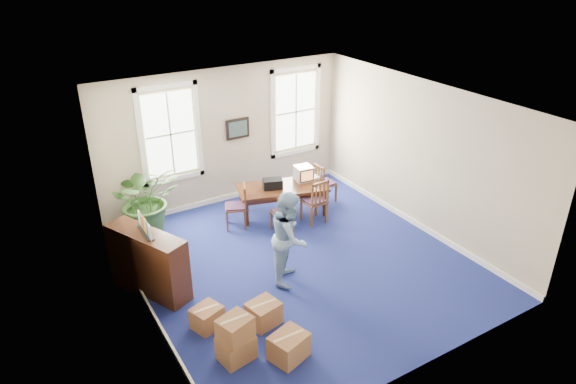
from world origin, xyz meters
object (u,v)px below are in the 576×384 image
conference_table (282,200)px  credenza (148,260)px  potted_plant (146,199)px  chair_near_left (282,212)px  crt_tv (303,173)px  man (290,237)px  cardboard_boxes (244,329)px

conference_table → credenza: credenza is taller
potted_plant → chair_near_left: bearing=-30.1°
crt_tv → man: man is taller
conference_table → potted_plant: size_ratio=1.26×
conference_table → man: 2.60m
chair_near_left → man: size_ratio=0.52×
conference_table → credenza: size_ratio=1.24×
man → conference_table: bearing=12.1°
credenza → chair_near_left: bearing=-13.6°
chair_near_left → credenza: (-3.08, -0.61, 0.17)m
chair_near_left → potted_plant: potted_plant is taller
crt_tv → conference_table: bearing=-169.5°
conference_table → crt_tv: crt_tv is taller
man → cardboard_boxes: size_ratio=1.29×
crt_tv → cardboard_boxes: size_ratio=0.30×
cardboard_boxes → crt_tv: bearing=46.9°
potted_plant → cardboard_boxes: 4.28m
conference_table → cardboard_boxes: 4.45m
credenza → cardboard_boxes: (0.76, -2.22, -0.24)m
credenza → crt_tv: bearing=-6.7°
conference_table → credenza: 3.73m
crt_tv → credenza: credenza is taller
potted_plant → cardboard_boxes: (0.14, -4.26, -0.40)m
credenza → conference_table: bearing=-4.5°
conference_table → chair_near_left: chair_near_left is taller
chair_near_left → potted_plant: size_ratio=0.58×
potted_plant → crt_tv: bearing=-11.5°
crt_tv → cardboard_boxes: crt_tv is taller
crt_tv → credenza: (-4.08, -1.34, -0.22)m
chair_near_left → potted_plant: bearing=-26.0°
man → credenza: man is taller
potted_plant → cardboard_boxes: bearing=-88.1°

